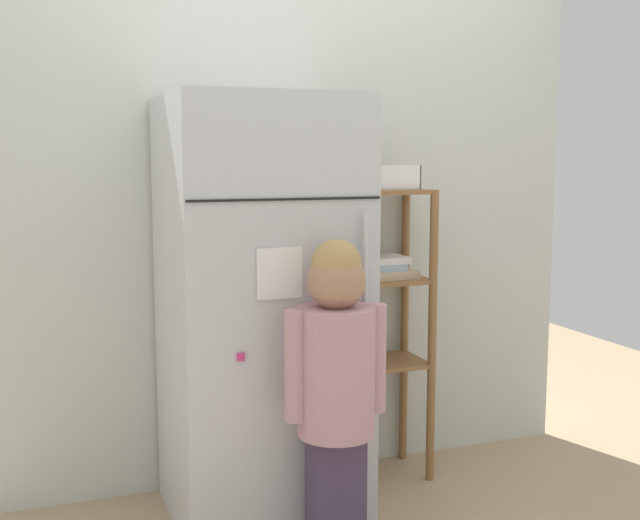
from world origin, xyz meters
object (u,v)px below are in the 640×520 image
at_px(pantry_shelf_unit, 382,303).
at_px(child_standing, 336,370).
at_px(fruit_bin, 386,180).
at_px(refrigerator, 260,311).

bearing_deg(pantry_shelf_unit, child_standing, -126.14).
height_order(child_standing, fruit_bin, fruit_bin).
xyz_separation_m(child_standing, fruit_bin, (0.47, 0.62, 0.61)).
bearing_deg(pantry_shelf_unit, fruit_bin, -73.99).
xyz_separation_m(refrigerator, pantry_shelf_unit, (0.59, 0.18, -0.04)).
bearing_deg(refrigerator, child_standing, -74.06).
height_order(child_standing, pantry_shelf_unit, pantry_shelf_unit).
relative_size(child_standing, pantry_shelf_unit, 0.89).
bearing_deg(fruit_bin, pantry_shelf_unit, 106.01).
bearing_deg(fruit_bin, child_standing, -126.98).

